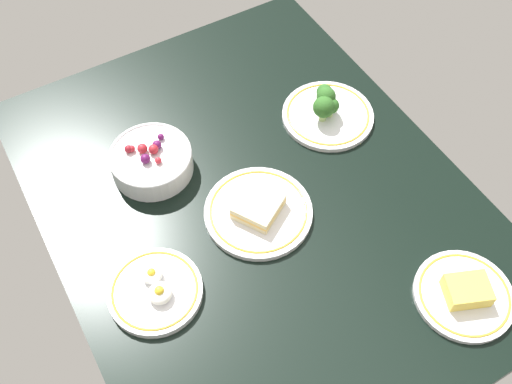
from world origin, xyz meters
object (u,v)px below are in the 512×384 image
plate_sandwich (258,211)px  plate_eggs (155,290)px  plate_broccoli (327,111)px  bowl_berries (151,161)px  plate_cheese (465,294)px

plate_sandwich → plate_eggs: (5.78, -26.27, -0.06)cm
plate_broccoli → plate_sandwich: 31.84cm
plate_sandwich → plate_eggs: 26.89cm
plate_sandwich → bowl_berries: 26.25cm
plate_broccoli → plate_cheese: (51.70, -3.26, -0.86)cm
plate_cheese → plate_sandwich: (-36.20, -24.54, 0.03)cm
bowl_berries → plate_eggs: bowl_berries is taller
plate_broccoli → bowl_berries: (-6.50, -42.03, 0.98)cm
plate_cheese → plate_sandwich: bearing=-145.9°
plate_sandwich → plate_broccoli: bearing=119.1°
plate_cheese → plate_eggs: 59.22cm
plate_broccoli → plate_cheese: size_ratio=1.13×
plate_cheese → plate_eggs: size_ratio=1.05×
plate_cheese → plate_eggs: plate_eggs is taller
plate_sandwich → plate_eggs: bearing=-77.6°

